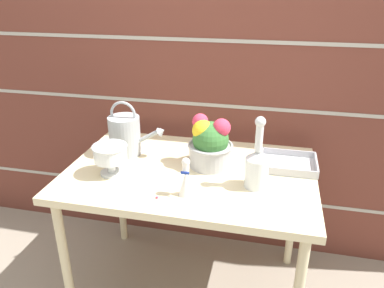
# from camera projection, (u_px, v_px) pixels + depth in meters

# --- Properties ---
(ground_plane) EXTENTS (12.00, 12.00, 0.00)m
(ground_plane) POSITION_uv_depth(u_px,v_px,m) (190.00, 287.00, 2.09)
(ground_plane) COLOR gray
(brick_wall) EXTENTS (3.60, 0.08, 2.20)m
(brick_wall) POSITION_uv_depth(u_px,v_px,m) (211.00, 72.00, 2.10)
(brick_wall) COLOR brown
(brick_wall) RESTS_ON ground_plane
(patio_table) EXTENTS (1.18, 0.78, 0.74)m
(patio_table) POSITION_uv_depth(u_px,v_px,m) (190.00, 183.00, 1.82)
(patio_table) COLOR beige
(patio_table) RESTS_ON ground_plane
(watering_can) EXTENTS (0.31, 0.16, 0.29)m
(watering_can) POSITION_uv_depth(u_px,v_px,m) (125.00, 135.00, 1.92)
(watering_can) COLOR #9EA3A8
(watering_can) RESTS_ON patio_table
(crystal_pedestal_bowl) EXTENTS (0.16, 0.16, 0.15)m
(crystal_pedestal_bowl) POSITION_uv_depth(u_px,v_px,m) (110.00, 155.00, 1.72)
(crystal_pedestal_bowl) COLOR silver
(crystal_pedestal_bowl) RESTS_ON patio_table
(flower_planter) EXTENTS (0.22, 0.22, 0.25)m
(flower_planter) POSITION_uv_depth(u_px,v_px,m) (210.00, 143.00, 1.79)
(flower_planter) COLOR #ADADB2
(flower_planter) RESTS_ON patio_table
(glass_decanter) EXTENTS (0.10, 0.10, 0.33)m
(glass_decanter) POSITION_uv_depth(u_px,v_px,m) (257.00, 165.00, 1.61)
(glass_decanter) COLOR silver
(glass_decanter) RESTS_ON patio_table
(figurine_vase) EXTENTS (0.06, 0.06, 0.17)m
(figurine_vase) POSITION_uv_depth(u_px,v_px,m) (186.00, 180.00, 1.56)
(figurine_vase) COLOR white
(figurine_vase) RESTS_ON patio_table
(wire_tray) EXTENTS (0.27, 0.22, 0.04)m
(wire_tray) POSITION_uv_depth(u_px,v_px,m) (288.00, 164.00, 1.83)
(wire_tray) COLOR #B7B7BC
(wire_tray) RESTS_ON patio_table
(fallen_petal) EXTENTS (0.01, 0.01, 0.01)m
(fallen_petal) POSITION_uv_depth(u_px,v_px,m) (157.00, 197.00, 1.56)
(fallen_petal) COLOR #E03856
(fallen_petal) RESTS_ON patio_table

